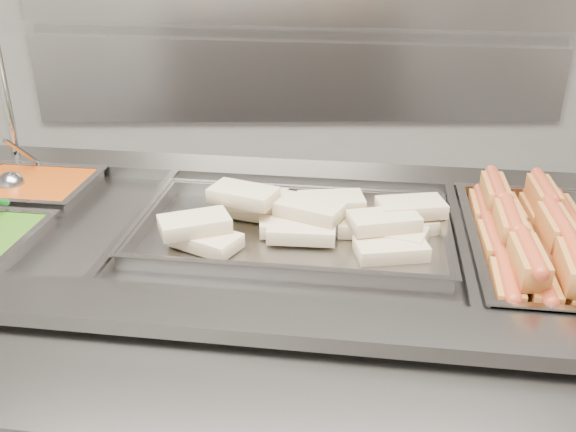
{
  "coord_description": "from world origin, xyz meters",
  "views": [
    {
      "loc": [
        -0.1,
        -1.15,
        1.7
      ],
      "look_at": [
        -0.09,
        0.28,
        1.02
      ],
      "focal_mm": 40.0,
      "sensor_mm": 36.0,
      "label": 1
    }
  ],
  "objects_px": {
    "sneeze_guard": "(280,42)",
    "ladle": "(12,183)",
    "pan_hotdogs": "(551,258)",
    "steam_counter": "(269,381)",
    "pan_wraps": "(292,236)"
  },
  "relations": [
    {
      "from": "steam_counter",
      "to": "pan_wraps",
      "type": "xyz_separation_m",
      "value": [
        0.07,
        -0.01,
        0.47
      ]
    },
    {
      "from": "sneeze_guard",
      "to": "steam_counter",
      "type": "bearing_deg",
      "value": -98.27
    },
    {
      "from": "pan_hotdogs",
      "to": "steam_counter",
      "type": "bearing_deg",
      "value": 171.73
    },
    {
      "from": "steam_counter",
      "to": "sneeze_guard",
      "type": "height_order",
      "value": "sneeze_guard"
    },
    {
      "from": "steam_counter",
      "to": "sneeze_guard",
      "type": "xyz_separation_m",
      "value": [
        0.03,
        0.24,
        0.9
      ]
    },
    {
      "from": "steam_counter",
      "to": "ladle",
      "type": "distance_m",
      "value": 0.93
    },
    {
      "from": "pan_hotdogs",
      "to": "ladle",
      "type": "height_order",
      "value": "ladle"
    },
    {
      "from": "pan_wraps",
      "to": "ladle",
      "type": "height_order",
      "value": "ladle"
    },
    {
      "from": "steam_counter",
      "to": "pan_hotdogs",
      "type": "relative_size",
      "value": 3.34
    },
    {
      "from": "sneeze_guard",
      "to": "pan_hotdogs",
      "type": "bearing_deg",
      "value": -27.55
    },
    {
      "from": "sneeze_guard",
      "to": "pan_hotdogs",
      "type": "height_order",
      "value": "sneeze_guard"
    },
    {
      "from": "pan_wraps",
      "to": "ladle",
      "type": "relative_size",
      "value": 3.89
    },
    {
      "from": "sneeze_guard",
      "to": "ladle",
      "type": "relative_size",
      "value": 8.92
    },
    {
      "from": "pan_hotdogs",
      "to": "sneeze_guard",
      "type": "bearing_deg",
      "value": 152.45
    },
    {
      "from": "steam_counter",
      "to": "ladle",
      "type": "relative_size",
      "value": 10.55
    }
  ]
}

